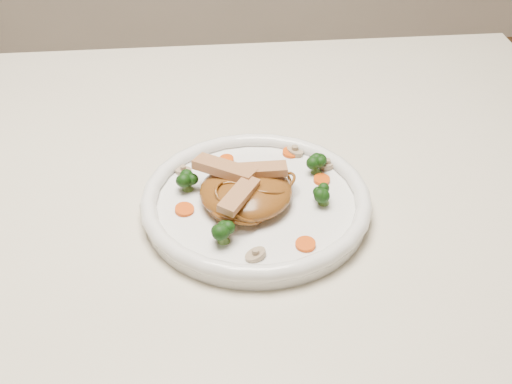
{
  "coord_description": "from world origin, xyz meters",
  "views": [
    {
      "loc": [
        0.03,
        -0.71,
        1.26
      ],
      "look_at": [
        0.09,
        -0.08,
        0.78
      ],
      "focal_mm": 46.36,
      "sensor_mm": 36.0,
      "label": 1
    }
  ],
  "objects": [
    {
      "name": "broccoli_3",
      "position": [
        0.17,
        -0.09,
        0.78
      ],
      "size": [
        0.02,
        0.02,
        0.03
      ],
      "primitive_type": null,
      "rotation": [
        0.0,
        0.0,
        0.03
      ],
      "color": "black",
      "rests_on": "plate"
    },
    {
      "name": "table",
      "position": [
        0.0,
        0.0,
        0.65
      ],
      "size": [
        1.2,
        0.8,
        0.75
      ],
      "color": "beige",
      "rests_on": "ground"
    },
    {
      "name": "broccoli_1",
      "position": [
        0.01,
        -0.05,
        0.78
      ],
      "size": [
        0.03,
        0.03,
        0.03
      ],
      "primitive_type": null,
      "rotation": [
        0.0,
        0.0,
        0.36
      ],
      "color": "black",
      "rests_on": "plate"
    },
    {
      "name": "mushroom_1",
      "position": [
        0.19,
        -0.02,
        0.77
      ],
      "size": [
        0.04,
        0.04,
        0.01
      ],
      "primitive_type": "cylinder",
      "rotation": [
        0.0,
        0.0,
        0.8
      ],
      "color": "tan",
      "rests_on": "plate"
    },
    {
      "name": "chicken_a",
      "position": [
        0.1,
        -0.07,
        0.8
      ],
      "size": [
        0.07,
        0.02,
        0.01
      ],
      "primitive_type": "cube",
      "rotation": [
        0.0,
        0.0,
        -0.01
      ],
      "color": "tan",
      "rests_on": "noodle_mound"
    },
    {
      "name": "chicken_b",
      "position": [
        0.06,
        -0.06,
        0.8
      ],
      "size": [
        0.08,
        0.06,
        0.01
      ],
      "primitive_type": "cube",
      "rotation": [
        0.0,
        0.0,
        2.57
      ],
      "color": "tan",
      "rests_on": "noodle_mound"
    },
    {
      "name": "carrot_0",
      "position": [
        0.15,
        0.01,
        0.77
      ],
      "size": [
        0.03,
        0.03,
        0.0
      ],
      "primitive_type": "cylinder",
      "rotation": [
        0.0,
        0.0,
        0.2
      ],
      "color": "#DF3E08",
      "rests_on": "plate"
    },
    {
      "name": "carrot_2",
      "position": [
        0.18,
        -0.05,
        0.77
      ],
      "size": [
        0.02,
        0.02,
        0.0
      ],
      "primitive_type": "cylinder",
      "rotation": [
        0.0,
        0.0,
        -0.0
      ],
      "color": "#DF3E08",
      "rests_on": "plate"
    },
    {
      "name": "mushroom_3",
      "position": [
        0.15,
        0.02,
        0.77
      ],
      "size": [
        0.04,
        0.04,
        0.01
      ],
      "primitive_type": "cylinder",
      "rotation": [
        0.0,
        0.0,
        2.09
      ],
      "color": "tan",
      "rests_on": "plate"
    },
    {
      "name": "noodle_mound",
      "position": [
        0.08,
        -0.08,
        0.78
      ],
      "size": [
        0.13,
        0.13,
        0.04
      ],
      "primitive_type": "ellipsoid",
      "rotation": [
        0.0,
        0.0,
        -0.18
      ],
      "color": "brown",
      "rests_on": "plate"
    },
    {
      "name": "carrot_4",
      "position": [
        0.14,
        -0.17,
        0.77
      ],
      "size": [
        0.03,
        0.03,
        0.0
      ],
      "primitive_type": "cylinder",
      "rotation": [
        0.0,
        0.0,
        -0.39
      ],
      "color": "#DF3E08",
      "rests_on": "plate"
    },
    {
      "name": "broccoli_0",
      "position": [
        0.18,
        -0.03,
        0.78
      ],
      "size": [
        0.03,
        0.03,
        0.03
      ],
      "primitive_type": null,
      "rotation": [
        0.0,
        0.0,
        -0.22
      ],
      "color": "black",
      "rests_on": "plate"
    },
    {
      "name": "chicken_c",
      "position": [
        0.07,
        -0.12,
        0.8
      ],
      "size": [
        0.05,
        0.07,
        0.01
      ],
      "primitive_type": "cube",
      "rotation": [
        0.0,
        0.0,
        4.14
      ],
      "color": "tan",
      "rests_on": "noodle_mound"
    },
    {
      "name": "carrot_3",
      "position": [
        0.06,
        0.0,
        0.77
      ],
      "size": [
        0.03,
        0.03,
        0.0
      ],
      "primitive_type": "cylinder",
      "rotation": [
        0.0,
        0.0,
        0.41
      ],
      "color": "#DF3E08",
      "rests_on": "plate"
    },
    {
      "name": "broccoli_2",
      "position": [
        0.05,
        -0.15,
        0.78
      ],
      "size": [
        0.03,
        0.03,
        0.03
      ],
      "primitive_type": null,
      "rotation": [
        0.0,
        0.0,
        -0.28
      ],
      "color": "black",
      "rests_on": "plate"
    },
    {
      "name": "carrot_1",
      "position": [
        0.01,
        -0.09,
        0.77
      ],
      "size": [
        0.03,
        0.03,
        0.0
      ],
      "primitive_type": "cylinder",
      "rotation": [
        0.0,
        0.0,
        0.25
      ],
      "color": "#DF3E08",
      "rests_on": "plate"
    },
    {
      "name": "mushroom_2",
      "position": [
        0.01,
        -0.02,
        0.77
      ],
      "size": [
        0.03,
        0.03,
        0.01
      ],
      "primitive_type": "cylinder",
      "rotation": [
        0.0,
        0.0,
        -0.54
      ],
      "color": "tan",
      "rests_on": "plate"
    },
    {
      "name": "plate",
      "position": [
        0.09,
        -0.08,
        0.76
      ],
      "size": [
        0.35,
        0.35,
        0.02
      ],
      "primitive_type": "cylinder",
      "rotation": [
        0.0,
        0.0,
        -0.32
      ],
      "color": "white",
      "rests_on": "table"
    },
    {
      "name": "mushroom_0",
      "position": [
        0.08,
        -0.18,
        0.77
      ],
      "size": [
        0.03,
        0.03,
        0.01
      ],
      "primitive_type": "cylinder",
      "rotation": [
        0.0,
        0.0,
        0.51
      ],
      "color": "tan",
      "rests_on": "plate"
    }
  ]
}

